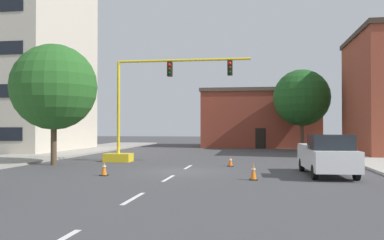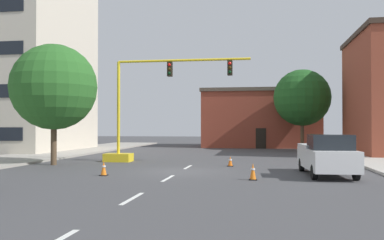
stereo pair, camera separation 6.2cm
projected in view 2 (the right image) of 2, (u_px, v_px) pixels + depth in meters
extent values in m
plane|color=#424244|center=(180.00, 172.00, 22.31)|extent=(160.00, 160.00, 0.00)
cube|color=#9E998E|center=(31.00, 157.00, 32.25)|extent=(6.00, 56.00, 0.14)
cube|color=silver|center=(132.00, 198.00, 13.92)|extent=(0.16, 2.40, 0.01)
cube|color=silver|center=(168.00, 178.00, 19.35)|extent=(0.16, 2.40, 0.01)
cube|color=silver|center=(188.00, 167.00, 24.78)|extent=(0.16, 2.40, 0.01)
cube|color=beige|center=(14.00, 44.00, 41.88)|extent=(12.21, 13.31, 21.13)
cube|color=brown|center=(261.00, 120.00, 50.59)|extent=(13.11, 9.43, 6.27)
cube|color=#4C4238|center=(261.00, 92.00, 50.64)|extent=(13.41, 9.73, 0.40)
cube|color=black|center=(261.00, 138.00, 45.87)|extent=(1.10, 0.06, 2.20)
cube|color=yellow|center=(118.00, 158.00, 28.68)|extent=(1.80, 1.20, 0.55)
cylinder|color=yellow|center=(118.00, 108.00, 28.74)|extent=(0.20, 0.20, 6.20)
cylinder|color=yellow|center=(183.00, 60.00, 28.09)|extent=(8.87, 0.16, 0.16)
cube|color=black|center=(170.00, 69.00, 28.22)|extent=(0.32, 0.36, 0.95)
sphere|color=red|center=(169.00, 65.00, 28.04)|extent=(0.20, 0.20, 0.20)
sphere|color=#38280A|center=(169.00, 69.00, 28.03)|extent=(0.20, 0.20, 0.20)
sphere|color=black|center=(169.00, 73.00, 28.03)|extent=(0.20, 0.20, 0.20)
cube|color=black|center=(230.00, 68.00, 27.60)|extent=(0.32, 0.36, 0.95)
sphere|color=red|center=(230.00, 63.00, 27.41)|extent=(0.20, 0.20, 0.20)
sphere|color=#38280A|center=(230.00, 68.00, 27.41)|extent=(0.20, 0.20, 0.20)
sphere|color=black|center=(230.00, 72.00, 27.41)|extent=(0.20, 0.20, 0.20)
cylinder|color=brown|center=(302.00, 135.00, 42.66)|extent=(0.36, 0.36, 3.15)
sphere|color=#1E511E|center=(302.00, 98.00, 42.72)|extent=(5.69, 5.69, 5.69)
cylinder|color=brown|center=(54.00, 142.00, 26.15)|extent=(0.36, 0.36, 2.83)
sphere|color=#286023|center=(54.00, 87.00, 26.21)|extent=(5.28, 5.28, 5.28)
cube|color=white|center=(326.00, 159.00, 20.55)|extent=(2.27, 5.50, 0.95)
cube|color=#1E2328|center=(330.00, 142.00, 19.66)|extent=(1.93, 1.89, 0.70)
cube|color=white|center=(321.00, 146.00, 21.74)|extent=(2.14, 2.91, 0.16)
cylinder|color=black|center=(356.00, 173.00, 18.62)|extent=(0.25, 0.69, 0.68)
cylinder|color=black|center=(314.00, 172.00, 18.81)|extent=(0.25, 0.69, 0.68)
cylinder|color=black|center=(337.00, 165.00, 22.27)|extent=(0.25, 0.69, 0.68)
cylinder|color=black|center=(302.00, 165.00, 22.46)|extent=(0.25, 0.69, 0.68)
cube|color=black|center=(104.00, 175.00, 20.42)|extent=(0.36, 0.36, 0.04)
cone|color=orange|center=(104.00, 168.00, 20.43)|extent=(0.28, 0.28, 0.66)
cylinder|color=white|center=(104.00, 166.00, 20.43)|extent=(0.19, 0.19, 0.08)
cube|color=black|center=(230.00, 166.00, 25.25)|extent=(0.36, 0.36, 0.04)
cone|color=orange|center=(230.00, 161.00, 25.25)|extent=(0.28, 0.28, 0.57)
cylinder|color=white|center=(230.00, 160.00, 25.26)|extent=(0.19, 0.19, 0.08)
cube|color=black|center=(253.00, 180.00, 18.74)|extent=(0.36, 0.36, 0.04)
cone|color=orange|center=(253.00, 171.00, 18.75)|extent=(0.28, 0.28, 0.72)
cylinder|color=white|center=(253.00, 169.00, 18.75)|extent=(0.19, 0.19, 0.08)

